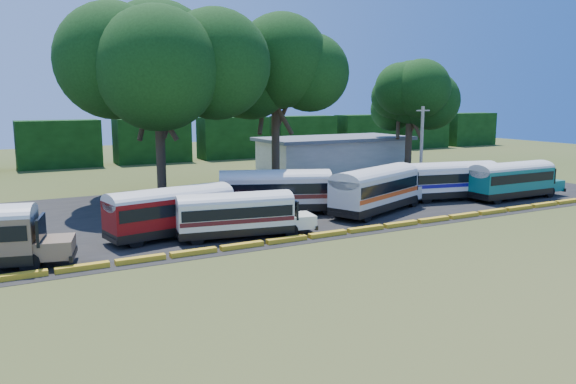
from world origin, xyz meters
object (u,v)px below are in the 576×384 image
bus_red (174,209)px  bus_cream_west (238,212)px  tree_west (157,64)px  bus_white_red (377,187)px  bus_teal (513,178)px

bus_red → bus_cream_west: (3.46, -2.18, -0.19)m
bus_red → tree_west: tree_west is taller
bus_cream_west → bus_white_red: bearing=19.4°
bus_red → bus_teal: size_ratio=1.01×
bus_teal → bus_white_red: bearing=176.2°
bus_red → tree_west: bearing=67.2°
tree_west → bus_cream_west: bearing=-88.9°
bus_cream_west → bus_teal: bus_teal is taller
bus_cream_west → bus_white_red: 12.72m
bus_cream_west → bus_teal: 26.70m
bus_teal → tree_west: 32.21m
bus_cream_west → tree_west: bearing=100.9°
bus_red → bus_teal: bus_teal is taller
tree_west → bus_white_red: bearing=-46.9°
bus_cream_west → tree_west: size_ratio=0.54×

